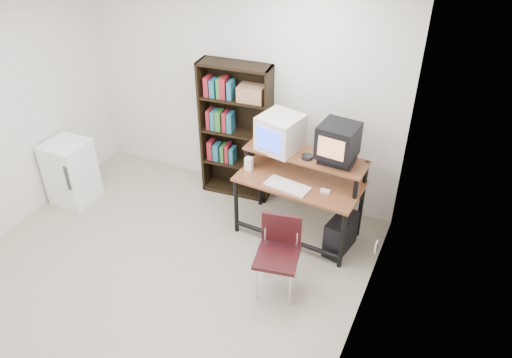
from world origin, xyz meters
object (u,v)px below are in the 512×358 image
at_px(crt_tv, 338,141).
at_px(pc_tower, 341,234).
at_px(school_chair, 279,248).
at_px(mini_fridge, 71,172).
at_px(computer_desk, 300,181).
at_px(bookshelf, 237,129).
at_px(crt_monitor, 280,133).

xyz_separation_m(crt_tv, pc_tower, (0.19, -0.19, -1.02)).
relative_size(school_chair, mini_fridge, 1.02).
height_order(pc_tower, school_chair, school_chair).
xyz_separation_m(crt_tv, mini_fridge, (-3.11, -0.68, -0.83)).
bearing_deg(computer_desk, pc_tower, -5.78).
height_order(crt_tv, school_chair, crt_tv).
height_order(computer_desk, school_chair, computer_desk).
distance_m(crt_tv, school_chair, 1.25).
distance_m(bookshelf, mini_fridge, 2.10).
bearing_deg(mini_fridge, crt_tv, 11.39).
distance_m(school_chair, bookshelf, 1.81).
bearing_deg(pc_tower, bookshelf, 170.64).
distance_m(computer_desk, crt_tv, 0.64).
relative_size(computer_desk, crt_tv, 3.36).
bearing_deg(mini_fridge, crt_monitor, 14.70).
bearing_deg(school_chair, mini_fridge, 162.90).
xyz_separation_m(bookshelf, mini_fridge, (-1.76, -1.04, -0.48)).
relative_size(pc_tower, school_chair, 0.55).
bearing_deg(mini_fridge, bookshelf, 29.59).
relative_size(crt_monitor, crt_tv, 1.21).
relative_size(computer_desk, crt_monitor, 2.78).
bearing_deg(pc_tower, crt_monitor, 176.53).
xyz_separation_m(school_chair, mini_fridge, (-2.89, 0.32, -0.10)).
relative_size(crt_monitor, pc_tower, 1.09).
bearing_deg(crt_tv, bookshelf, 170.39).
bearing_deg(computer_desk, bookshelf, 158.00).
bearing_deg(computer_desk, crt_monitor, 160.77).
bearing_deg(crt_tv, school_chair, -96.93).
distance_m(computer_desk, pc_tower, 0.72).
height_order(computer_desk, pc_tower, computer_desk).
bearing_deg(bookshelf, mini_fridge, -155.03).
bearing_deg(mini_fridge, computer_desk, 10.64).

